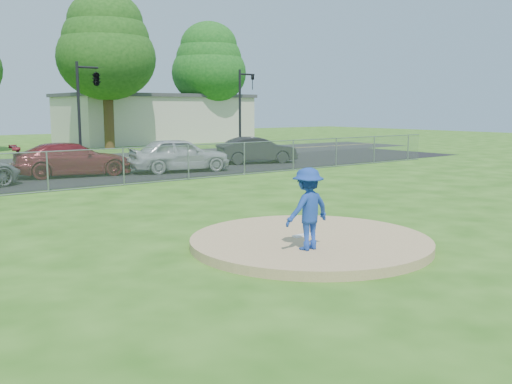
{
  "coord_description": "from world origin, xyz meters",
  "views": [
    {
      "loc": [
        -8.59,
        -9.19,
        3.09
      ],
      "look_at": [
        0.0,
        2.0,
        1.0
      ],
      "focal_mm": 40.0,
      "sensor_mm": 36.0,
      "label": 1
    }
  ],
  "objects_px": {
    "parked_car_darkred": "(73,159)",
    "traffic_signal_right": "(243,104)",
    "tree_right": "(106,46)",
    "pitcher": "(308,209)",
    "traffic_signal_center": "(94,80)",
    "parked_car_pearl": "(180,155)",
    "parked_car_charcoal": "(257,150)",
    "tree_far_right": "(209,63)",
    "commercial_building": "(155,118)"
  },
  "relations": [
    {
      "from": "traffic_signal_right",
      "to": "parked_car_charcoal",
      "type": "height_order",
      "value": "traffic_signal_right"
    },
    {
      "from": "tree_right",
      "to": "tree_far_right",
      "type": "relative_size",
      "value": 1.08
    },
    {
      "from": "pitcher",
      "to": "parked_car_pearl",
      "type": "distance_m",
      "value": 16.89
    },
    {
      "from": "tree_right",
      "to": "parked_car_darkred",
      "type": "relative_size",
      "value": 2.23
    },
    {
      "from": "tree_far_right",
      "to": "pitcher",
      "type": "distance_m",
      "value": 41.78
    },
    {
      "from": "traffic_signal_center",
      "to": "tree_right",
      "type": "bearing_deg",
      "value": 63.29
    },
    {
      "from": "pitcher",
      "to": "traffic_signal_right",
      "type": "bearing_deg",
      "value": -125.21
    },
    {
      "from": "tree_right",
      "to": "parked_car_darkred",
      "type": "bearing_deg",
      "value": -118.48
    },
    {
      "from": "parked_car_darkred",
      "to": "traffic_signal_center",
      "type": "bearing_deg",
      "value": -21.56
    },
    {
      "from": "commercial_building",
      "to": "traffic_signal_right",
      "type": "xyz_separation_m",
      "value": [
        -1.76,
        -16.0,
        1.2
      ]
    },
    {
      "from": "tree_far_right",
      "to": "traffic_signal_right",
      "type": "bearing_deg",
      "value": -113.91
    },
    {
      "from": "traffic_signal_center",
      "to": "pitcher",
      "type": "bearing_deg",
      "value": -101.78
    },
    {
      "from": "traffic_signal_center",
      "to": "traffic_signal_right",
      "type": "xyz_separation_m",
      "value": [
        10.27,
        0.0,
        -1.25
      ]
    },
    {
      "from": "tree_far_right",
      "to": "traffic_signal_right",
      "type": "distance_m",
      "value": 14.69
    },
    {
      "from": "commercial_building",
      "to": "pitcher",
      "type": "distance_m",
      "value": 42.24
    },
    {
      "from": "commercial_building",
      "to": "traffic_signal_right",
      "type": "bearing_deg",
      "value": -96.29
    },
    {
      "from": "tree_far_right",
      "to": "pitcher",
      "type": "xyz_separation_m",
      "value": [
        -20.78,
        -35.75,
        -6.02
      ]
    },
    {
      "from": "tree_far_right",
      "to": "commercial_building",
      "type": "bearing_deg",
      "value": 143.13
    },
    {
      "from": "tree_right",
      "to": "parked_car_charcoal",
      "type": "height_order",
      "value": "tree_right"
    },
    {
      "from": "parked_car_darkred",
      "to": "parked_car_pearl",
      "type": "distance_m",
      "value": 4.97
    },
    {
      "from": "tree_far_right",
      "to": "parked_car_charcoal",
      "type": "bearing_deg",
      "value": -115.72
    },
    {
      "from": "parked_car_charcoal",
      "to": "commercial_building",
      "type": "bearing_deg",
      "value": 5.12
    },
    {
      "from": "traffic_signal_right",
      "to": "parked_car_charcoal",
      "type": "xyz_separation_m",
      "value": [
        -3.32,
        -5.86,
        -2.62
      ]
    },
    {
      "from": "traffic_signal_center",
      "to": "parked_car_darkred",
      "type": "relative_size",
      "value": 1.07
    },
    {
      "from": "tree_right",
      "to": "traffic_signal_right",
      "type": "xyz_separation_m",
      "value": [
        5.24,
        -10.0,
        -4.29
      ]
    },
    {
      "from": "pitcher",
      "to": "parked_car_darkred",
      "type": "relative_size",
      "value": 0.32
    },
    {
      "from": "traffic_signal_center",
      "to": "parked_car_darkred",
      "type": "height_order",
      "value": "traffic_signal_center"
    },
    {
      "from": "tree_right",
      "to": "pitcher",
      "type": "distance_m",
      "value": 34.81
    },
    {
      "from": "parked_car_charcoal",
      "to": "parked_car_pearl",
      "type": "bearing_deg",
      "value": 119.63
    },
    {
      "from": "tree_right",
      "to": "parked_car_charcoal",
      "type": "distance_m",
      "value": 17.4
    },
    {
      "from": "parked_car_darkred",
      "to": "traffic_signal_right",
      "type": "bearing_deg",
      "value": -57.75
    },
    {
      "from": "pitcher",
      "to": "parked_car_pearl",
      "type": "bearing_deg",
      "value": -112.87
    },
    {
      "from": "tree_far_right",
      "to": "traffic_signal_right",
      "type": "xyz_separation_m",
      "value": [
        -5.76,
        -13.0,
        -3.7
      ]
    },
    {
      "from": "traffic_signal_right",
      "to": "parked_car_darkred",
      "type": "bearing_deg",
      "value": -157.69
    },
    {
      "from": "tree_far_right",
      "to": "traffic_signal_center",
      "type": "height_order",
      "value": "tree_far_right"
    },
    {
      "from": "parked_car_pearl",
      "to": "parked_car_charcoal",
      "type": "height_order",
      "value": "parked_car_pearl"
    },
    {
      "from": "parked_car_darkred",
      "to": "parked_car_charcoal",
      "type": "relative_size",
      "value": 1.18
    },
    {
      "from": "pitcher",
      "to": "parked_car_charcoal",
      "type": "bearing_deg",
      "value": -126.48
    },
    {
      "from": "traffic_signal_right",
      "to": "parked_car_pearl",
      "type": "xyz_separation_m",
      "value": [
        -8.94,
        -6.99,
        -2.53
      ]
    },
    {
      "from": "tree_right",
      "to": "pitcher",
      "type": "relative_size",
      "value": 6.89
    },
    {
      "from": "tree_right",
      "to": "pitcher",
      "type": "height_order",
      "value": "tree_right"
    },
    {
      "from": "parked_car_pearl",
      "to": "parked_car_darkred",
      "type": "bearing_deg",
      "value": 86.39
    },
    {
      "from": "commercial_building",
      "to": "parked_car_charcoal",
      "type": "xyz_separation_m",
      "value": [
        -5.08,
        -21.86,
        -1.42
      ]
    },
    {
      "from": "traffic_signal_center",
      "to": "tree_far_right",
      "type": "bearing_deg",
      "value": 39.04
    },
    {
      "from": "parked_car_darkred",
      "to": "commercial_building",
      "type": "bearing_deg",
      "value": -25.66
    },
    {
      "from": "traffic_signal_right",
      "to": "parked_car_charcoal",
      "type": "distance_m",
      "value": 7.23
    },
    {
      "from": "parked_car_pearl",
      "to": "parked_car_charcoal",
      "type": "relative_size",
      "value": 1.09
    },
    {
      "from": "tree_right",
      "to": "parked_car_pearl",
      "type": "distance_m",
      "value": 18.68
    },
    {
      "from": "traffic_signal_right",
      "to": "parked_car_darkred",
      "type": "distance_m",
      "value": 15.05
    },
    {
      "from": "pitcher",
      "to": "tree_right",
      "type": "bearing_deg",
      "value": -108.41
    }
  ]
}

